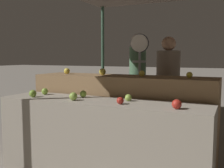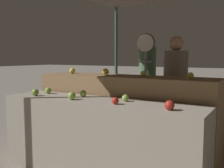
% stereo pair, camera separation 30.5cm
% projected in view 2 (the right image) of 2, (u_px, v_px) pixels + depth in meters
% --- Properties ---
extents(display_counter_front, '(2.32, 0.55, 0.86)m').
position_uv_depth(display_counter_front, '(98.00, 139.00, 2.86)').
color(display_counter_front, gray).
rests_on(display_counter_front, ground_plane).
extents(display_counter_back, '(2.32, 0.55, 1.08)m').
position_uv_depth(display_counter_back, '(124.00, 118.00, 3.36)').
color(display_counter_back, olive).
rests_on(display_counter_back, ground_plane).
extents(apple_front_0, '(0.09, 0.09, 0.09)m').
position_uv_depth(apple_front_0, '(35.00, 92.00, 3.13)').
color(apple_front_0, '#7AA338').
rests_on(apple_front_0, display_counter_front).
extents(apple_front_1, '(0.09, 0.09, 0.09)m').
position_uv_depth(apple_front_1, '(72.00, 96.00, 2.85)').
color(apple_front_1, '#8EB247').
rests_on(apple_front_1, display_counter_front).
extents(apple_front_2, '(0.07, 0.07, 0.07)m').
position_uv_depth(apple_front_2, '(115.00, 101.00, 2.58)').
color(apple_front_2, '#AD281E').
rests_on(apple_front_2, display_counter_front).
extents(apple_front_3, '(0.09, 0.09, 0.09)m').
position_uv_depth(apple_front_3, '(170.00, 105.00, 2.29)').
color(apple_front_3, '#AD281E').
rests_on(apple_front_3, display_counter_front).
extents(apple_front_4, '(0.08, 0.08, 0.08)m').
position_uv_depth(apple_front_4, '(48.00, 90.00, 3.32)').
color(apple_front_4, '#84AD3D').
rests_on(apple_front_4, display_counter_front).
extents(apple_front_5, '(0.08, 0.08, 0.08)m').
position_uv_depth(apple_front_5, '(83.00, 93.00, 3.05)').
color(apple_front_5, '#84AD3D').
rests_on(apple_front_5, display_counter_front).
extents(apple_front_6, '(0.07, 0.07, 0.07)m').
position_uv_depth(apple_front_6, '(125.00, 98.00, 2.75)').
color(apple_front_6, '#8EB247').
rests_on(apple_front_6, display_counter_front).
extents(apple_back_0, '(0.08, 0.08, 0.08)m').
position_uv_depth(apple_back_0, '(72.00, 71.00, 3.71)').
color(apple_back_0, yellow).
rests_on(apple_back_0, display_counter_back).
extents(apple_back_1, '(0.09, 0.09, 0.09)m').
position_uv_depth(apple_back_1, '(106.00, 72.00, 3.44)').
color(apple_back_1, gold).
rests_on(apple_back_1, display_counter_back).
extents(apple_back_2, '(0.07, 0.07, 0.07)m').
position_uv_depth(apple_back_2, '(143.00, 74.00, 3.16)').
color(apple_back_2, gold).
rests_on(apple_back_2, display_counter_back).
extents(apple_back_3, '(0.07, 0.07, 0.07)m').
position_uv_depth(apple_back_3, '(191.00, 75.00, 2.87)').
color(apple_back_3, gold).
rests_on(apple_back_3, display_counter_back).
extents(produce_scale, '(0.28, 0.20, 1.66)m').
position_uv_depth(produce_scale, '(145.00, 65.00, 3.82)').
color(produce_scale, '#99999E').
rests_on(produce_scale, ground_plane).
extents(person_vendor_at_scale, '(0.44, 0.44, 1.63)m').
position_uv_depth(person_vendor_at_scale, '(175.00, 82.00, 3.94)').
color(person_vendor_at_scale, '#2D2D38').
rests_on(person_vendor_at_scale, ground_plane).
extents(person_customer_left, '(0.40, 0.40, 1.73)m').
position_uv_depth(person_customer_left, '(147.00, 73.00, 4.74)').
color(person_customer_left, '#2D2D38').
rests_on(person_customer_left, ground_plane).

